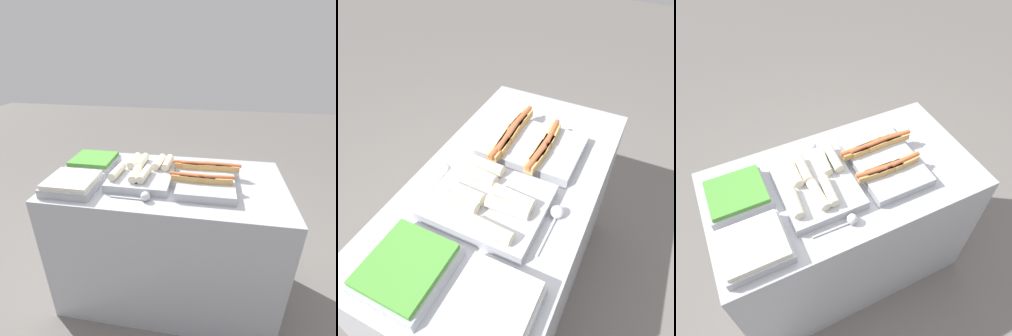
# 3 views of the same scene
# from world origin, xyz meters

# --- Properties ---
(ground_plane) EXTENTS (12.00, 12.00, 0.00)m
(ground_plane) POSITION_xyz_m (0.00, 0.00, 0.00)
(ground_plane) COLOR slate
(counter) EXTENTS (1.43, 0.75, 0.93)m
(counter) POSITION_xyz_m (0.00, 0.00, 0.46)
(counter) COLOR #A8AAB2
(counter) RESTS_ON ground_plane
(tray_hotdogs) EXTENTS (0.42, 0.49, 0.10)m
(tray_hotdogs) POSITION_xyz_m (0.23, 0.00, 0.96)
(tray_hotdogs) COLOR #A8AAB2
(tray_hotdogs) RESTS_ON counter
(tray_wraps) EXTENTS (0.37, 0.45, 0.10)m
(tray_wraps) POSITION_xyz_m (-0.16, 0.00, 0.96)
(tray_wraps) COLOR #A8AAB2
(tray_wraps) RESTS_ON counter
(tray_side_front) EXTENTS (0.29, 0.26, 0.07)m
(tray_side_front) POSITION_xyz_m (-0.53, -0.20, 0.96)
(tray_side_front) COLOR #A8AAB2
(tray_side_front) RESTS_ON counter
(tray_side_back) EXTENTS (0.29, 0.26, 0.07)m
(tray_side_back) POSITION_xyz_m (-0.53, 0.10, 0.96)
(tray_side_back) COLOR #A8AAB2
(tray_side_back) RESTS_ON counter
(serving_spoon_near) EXTENTS (0.23, 0.05, 0.05)m
(serving_spoon_near) POSITION_xyz_m (-0.09, -0.26, 0.95)
(serving_spoon_near) COLOR silver
(serving_spoon_near) RESTS_ON counter
(serving_spoon_far) EXTENTS (0.24, 0.05, 0.05)m
(serving_spoon_far) POSITION_xyz_m (-0.09, 0.26, 0.95)
(serving_spoon_far) COLOR silver
(serving_spoon_far) RESTS_ON counter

